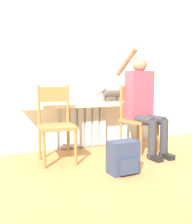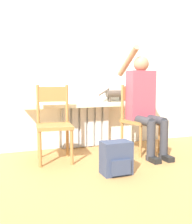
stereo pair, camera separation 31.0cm
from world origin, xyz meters
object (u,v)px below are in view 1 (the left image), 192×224
at_px(person, 143,100).
at_px(chair_right, 137,117).
at_px(chair_left, 56,123).
at_px(backpack, 123,158).
at_px(cat, 114,94).

bearing_deg(person, chair_right, 96.44).
height_order(chair_right, person, person).
distance_m(chair_left, backpack, 0.89).
bearing_deg(cat, person, -78.11).
bearing_deg(chair_right, cat, 88.98).
bearing_deg(backpack, cat, 64.07).
bearing_deg(chair_left, chair_right, 6.79).
bearing_deg(backpack, person, 41.40).
bearing_deg(chair_right, chair_left, 165.81).
height_order(chair_left, person, person).
distance_m(person, backpack, 1.04).
distance_m(chair_right, person, 0.26).
xyz_separation_m(chair_right, cat, (-0.10, 0.45, 0.31)).
relative_size(person, backpack, 4.18).
xyz_separation_m(chair_left, chair_right, (1.14, -0.00, 0.00)).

